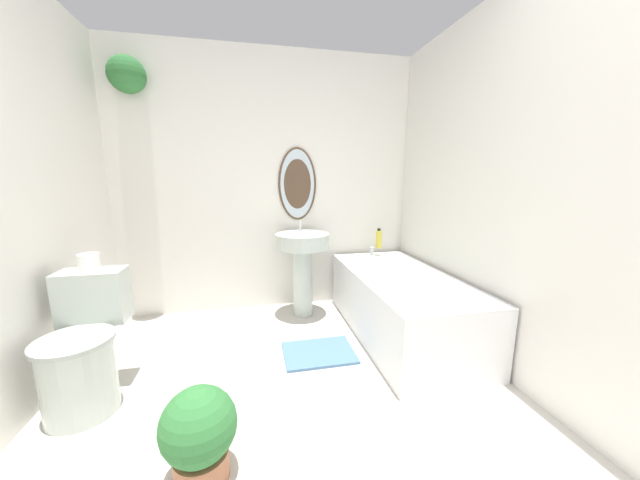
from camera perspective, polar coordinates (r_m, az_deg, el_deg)
name	(u,v)px	position (r m, az deg, el deg)	size (l,w,h in m)	color
wall_back	(263,179)	(3.11, -10.05, 10.56)	(2.85, 0.29, 2.40)	silver
wall_right	(500,187)	(2.39, 29.35, 8.15)	(0.06, 2.68, 2.40)	silver
toilet	(84,351)	(2.28, -36.45, -15.60)	(0.38, 0.56, 0.73)	#B2BCB2
pedestal_sink	(303,257)	(2.92, -3.12, -3.09)	(0.49, 0.49, 0.87)	#B2BCB2
bathtub	(401,303)	(2.73, 14.18, -10.75)	(0.73, 1.54, 0.58)	silver
shampoo_bottle	(379,239)	(3.20, 10.40, 0.20)	(0.06, 0.06, 0.19)	gold
potted_plant	(199,432)	(1.63, -20.67, -29.31)	(0.31, 0.31, 0.41)	#9E6042
bath_mat	(319,353)	(2.47, -0.22, -19.39)	(0.51, 0.38, 0.02)	#4C7093
toilet_paper_roll	(89,262)	(2.31, -35.82, -3.23)	(0.11, 0.11, 0.10)	white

